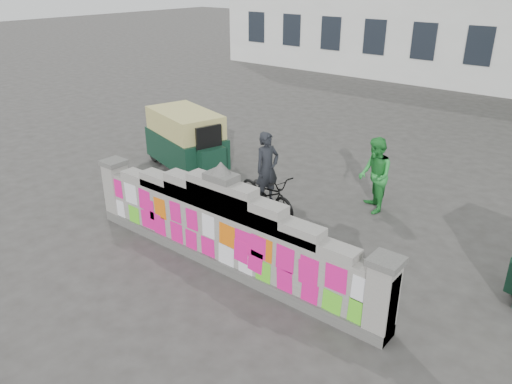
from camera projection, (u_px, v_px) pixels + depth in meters
ground at (224, 266)px, 9.00m from camera, size 100.00×100.00×0.00m
parapet_wall at (223, 229)px, 8.69m from camera, size 6.48×0.44×2.01m
cyclist_bike at (267, 194)px, 10.76m from camera, size 1.89×1.05×0.94m
cyclist_rider at (267, 180)px, 10.63m from camera, size 0.52×0.66×1.60m
pedestrian at (375, 175)px, 10.76m from camera, size 1.01×1.03×1.67m
rickshaw_left at (187, 139)px, 13.19m from camera, size 2.86×1.89×1.54m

